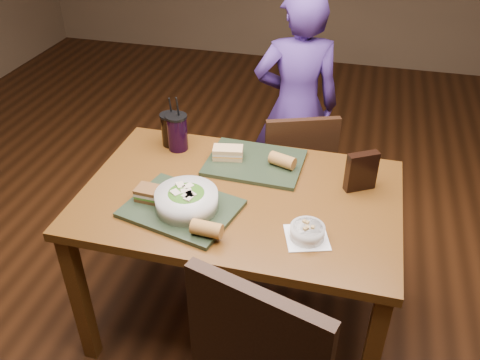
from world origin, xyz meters
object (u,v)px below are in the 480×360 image
object	(u,v)px
tray_near	(181,208)
baguette_far	(282,161)
dining_table	(240,211)
chair_far	(301,174)
salad_bowl	(187,199)
chip_bag	(361,171)
baguette_near	(207,229)
cup_cola	(170,129)
cup_berry	(177,132)
sandwich_far	(228,153)
soup_bowl	(307,232)
sandwich_near	(150,194)
diner	(296,107)
tray_far	(255,163)

from	to	relation	value
tray_near	baguette_far	distance (m)	0.51
dining_table	chair_far	xyz separation A→B (m)	(0.18, 0.63, -0.19)
dining_table	salad_bowl	xyz separation A→B (m)	(-0.17, -0.16, 0.15)
chip_bag	baguette_near	bearing A→B (deg)	-168.92
tray_near	cup_cola	bearing A→B (deg)	115.05
cup_berry	dining_table	bearing A→B (deg)	-37.08
cup_cola	sandwich_far	bearing A→B (deg)	-14.40
cup_cola	soup_bowl	bearing A→B (deg)	-35.36
soup_bowl	baguette_near	bearing A→B (deg)	-164.92
sandwich_near	baguette_far	bearing A→B (deg)	38.72
sandwich_far	baguette_far	size ratio (longest dim) A/B	1.25
sandwich_far	baguette_near	size ratio (longest dim) A/B	1.26
dining_table	diner	size ratio (longest dim) A/B	0.96
diner	tray_near	bearing A→B (deg)	61.13
tray_far	baguette_near	size ratio (longest dim) A/B	3.69
baguette_near	soup_bowl	bearing A→B (deg)	15.08
diner	sandwich_near	distance (m)	1.22
dining_table	salad_bowl	size ratio (longest dim) A/B	5.33
baguette_far	chip_bag	bearing A→B (deg)	-10.32
salad_bowl	sandwich_far	distance (m)	0.40
sandwich_near	sandwich_far	distance (m)	0.44
tray_far	chip_bag	distance (m)	0.48
tray_near	soup_bowl	distance (m)	0.50
chair_far	baguette_far	size ratio (longest dim) A/B	7.39
baguette_near	baguette_far	distance (m)	0.55
dining_table	baguette_near	world-z (taller)	baguette_near
soup_bowl	baguette_far	xyz separation A→B (m)	(-0.17, 0.43, 0.02)
chair_far	tray_far	bearing A→B (deg)	-113.35
chair_far	cup_berry	bearing A→B (deg)	-147.64
chair_far	baguette_far	xyz separation A→B (m)	(-0.04, -0.40, 0.33)
salad_bowl	chair_far	bearing A→B (deg)	66.26
cup_cola	chip_bag	size ratio (longest dim) A/B	1.45
tray_near	baguette_near	bearing A→B (deg)	-42.41
diner	cup_cola	bearing A→B (deg)	38.70
diner	tray_far	world-z (taller)	diner
baguette_far	baguette_near	bearing A→B (deg)	-109.01
soup_bowl	sandwich_far	bearing A→B (deg)	134.07
tray_far	sandwich_near	world-z (taller)	sandwich_near
diner	sandwich_far	distance (m)	0.80
salad_bowl	baguette_far	xyz separation A→B (m)	(0.30, 0.39, -0.01)
soup_bowl	chip_bag	size ratio (longest dim) A/B	1.14
sandwich_near	cup_berry	world-z (taller)	cup_berry
sandwich_far	baguette_near	xyz separation A→B (m)	(0.07, -0.53, 0.00)
chair_far	tray_near	bearing A→B (deg)	-115.23
chair_far	diner	size ratio (longest dim) A/B	0.62
soup_bowl	baguette_far	bearing A→B (deg)	111.96
baguette_near	cup_cola	size ratio (longest dim) A/B	0.46
baguette_near	chip_bag	world-z (taller)	chip_bag
sandwich_near	dining_table	bearing A→B (deg)	23.96
tray_near	salad_bowl	distance (m)	0.06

